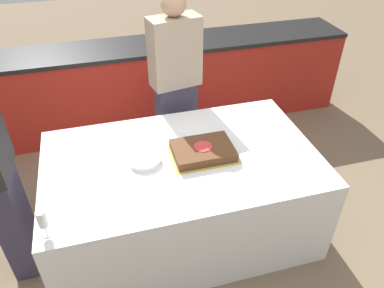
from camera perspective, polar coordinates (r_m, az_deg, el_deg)
ground_plane at (r=3.13m, az=-1.38°, el=-12.62°), size 14.00×14.00×0.00m
back_counter at (r=4.14m, az=-7.21°, el=8.86°), size 4.40×0.58×0.92m
dining_table at (r=2.86m, az=-1.49°, el=-7.80°), size 1.92×1.16×0.74m
cake at (r=2.62m, az=1.67°, el=-1.01°), size 0.46×0.34×0.07m
plate_stack at (r=2.58m, az=-7.20°, el=-2.46°), size 0.22×0.22×0.04m
wine_glass at (r=2.20m, az=-21.85°, el=-10.72°), size 0.07×0.07×0.17m
side_plate_near_cake at (r=2.89m, az=0.36°, el=2.22°), size 0.21×0.21×0.00m
side_plate_right_edge at (r=2.84m, az=14.37°, el=0.29°), size 0.21×0.21×0.00m
person_cutting_cake at (r=3.23m, az=-2.48°, el=8.61°), size 0.44×0.27×1.65m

